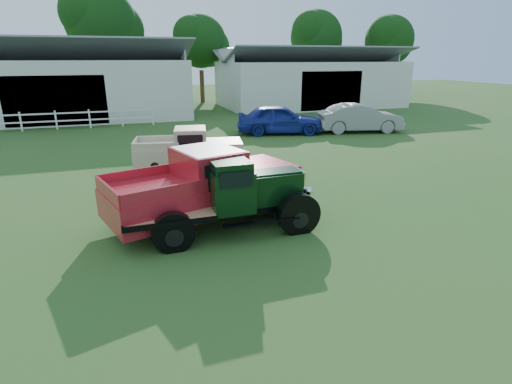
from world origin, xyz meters
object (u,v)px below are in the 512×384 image
object	(u,v)px
vintage_flatbed	(225,196)
white_pickup	(189,149)
misc_car_blue	(280,119)
red_pickup	(205,185)
misc_car_grey	(360,118)

from	to	relation	value
vintage_flatbed	white_pickup	bearing A→B (deg)	88.37
white_pickup	misc_car_blue	size ratio (longest dim) A/B	0.89
vintage_flatbed	white_pickup	world-z (taller)	vintage_flatbed
red_pickup	misc_car_blue	distance (m)	13.75
vintage_flatbed	white_pickup	xyz separation A→B (m)	(0.12, 6.57, -0.15)
misc_car_blue	misc_car_grey	size ratio (longest dim) A/B	0.99
vintage_flatbed	red_pickup	bearing A→B (deg)	108.51
white_pickup	misc_car_blue	xyz separation A→B (m)	(6.49, 6.24, 0.04)
vintage_flatbed	red_pickup	distance (m)	1.00
red_pickup	white_pickup	bearing A→B (deg)	68.44
misc_car_blue	vintage_flatbed	bearing A→B (deg)	167.10
white_pickup	misc_car_blue	world-z (taller)	misc_car_blue
red_pickup	white_pickup	size ratio (longest dim) A/B	1.25
white_pickup	vintage_flatbed	bearing A→B (deg)	-80.90
red_pickup	misc_car_grey	bearing A→B (deg)	25.57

